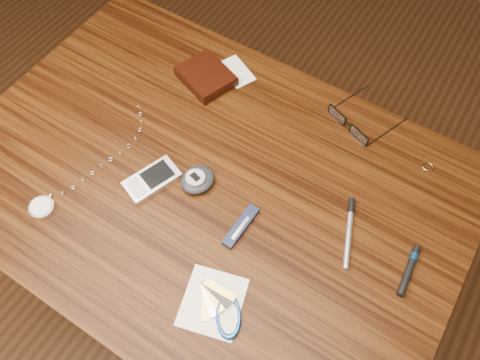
# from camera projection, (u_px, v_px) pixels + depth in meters

# --- Properties ---
(ground) EXTENTS (3.80, 3.80, 0.00)m
(ground) POSITION_uv_depth(u_px,v_px,m) (220.00, 291.00, 1.57)
(ground) COLOR #472814
(ground) RESTS_ON ground
(desk) EXTENTS (1.00, 0.70, 0.75)m
(desk) POSITION_uv_depth(u_px,v_px,m) (209.00, 202.00, 1.01)
(desk) COLOR #331908
(desk) RESTS_ON ground
(wallet_and_card) EXTENTS (0.17, 0.16, 0.03)m
(wallet_and_card) POSITION_uv_depth(u_px,v_px,m) (207.00, 76.00, 1.04)
(wallet_and_card) COLOR black
(wallet_and_card) RESTS_ON desk
(eyeglasses) EXTENTS (0.15, 0.15, 0.03)m
(eyeglasses) POSITION_uv_depth(u_px,v_px,m) (350.00, 123.00, 0.97)
(eyeglasses) COLOR black
(eyeglasses) RESTS_ON desk
(gold_ring) EXTENTS (0.02, 0.02, 0.00)m
(gold_ring) POSITION_uv_depth(u_px,v_px,m) (428.00, 167.00, 0.93)
(gold_ring) COLOR tan
(gold_ring) RESTS_ON desk
(pocket_watch) EXTENTS (0.08, 0.32, 0.02)m
(pocket_watch) POSITION_uv_depth(u_px,v_px,m) (46.00, 204.00, 0.88)
(pocket_watch) COLOR silver
(pocket_watch) RESTS_ON desk
(pda_phone) EXTENTS (0.09, 0.12, 0.02)m
(pda_phone) POSITION_uv_depth(u_px,v_px,m) (152.00, 180.00, 0.91)
(pda_phone) COLOR silver
(pda_phone) RESTS_ON desk
(pedometer) EXTENTS (0.07, 0.08, 0.03)m
(pedometer) POSITION_uv_depth(u_px,v_px,m) (197.00, 180.00, 0.90)
(pedometer) COLOR black
(pedometer) RESTS_ON desk
(notepad_keys) EXTENTS (0.14, 0.13, 0.01)m
(notepad_keys) POSITION_uv_depth(u_px,v_px,m) (220.00, 308.00, 0.79)
(notepad_keys) COLOR white
(notepad_keys) RESTS_ON desk
(pocket_knife) EXTENTS (0.02, 0.10, 0.01)m
(pocket_knife) POSITION_uv_depth(u_px,v_px,m) (241.00, 226.00, 0.86)
(pocket_knife) COLOR #121A37
(pocket_knife) RESTS_ON desk
(silver_pen) EXTENTS (0.06, 0.14, 0.01)m
(silver_pen) POSITION_uv_depth(u_px,v_px,m) (349.00, 227.00, 0.86)
(silver_pen) COLOR silver
(silver_pen) RESTS_ON desk
(black_blue_pen) EXTENTS (0.02, 0.10, 0.01)m
(black_blue_pen) POSITION_uv_depth(u_px,v_px,m) (410.00, 269.00, 0.82)
(black_blue_pen) COLOR black
(black_blue_pen) RESTS_ON desk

